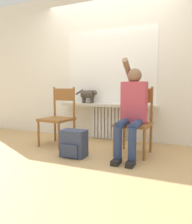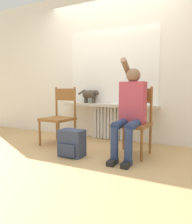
{
  "view_description": "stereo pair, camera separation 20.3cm",
  "coord_description": "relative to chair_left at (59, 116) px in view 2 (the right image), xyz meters",
  "views": [
    {
      "loc": [
        1.34,
        -2.55,
        0.92
      ],
      "look_at": [
        0.0,
        0.56,
        0.56
      ],
      "focal_mm": 35.0,
      "sensor_mm": 36.0,
      "label": 1
    },
    {
      "loc": [
        1.52,
        -2.47,
        0.92
      ],
      "look_at": [
        0.0,
        0.56,
        0.56
      ],
      "focal_mm": 35.0,
      "sensor_mm": 36.0,
      "label": 2
    }
  ],
  "objects": [
    {
      "name": "ground_plane",
      "position": [
        0.63,
        -0.46,
        -0.48
      ],
      "size": [
        12.0,
        12.0,
        0.0
      ],
      "primitive_type": "plane",
      "color": "tan"
    },
    {
      "name": "wall_with_window",
      "position": [
        0.63,
        0.77,
        0.87
      ],
      "size": [
        7.0,
        0.06,
        2.7
      ],
      "color": "white",
      "rests_on": "ground_plane"
    },
    {
      "name": "radiator",
      "position": [
        0.63,
        0.69,
        -0.17
      ],
      "size": [
        0.65,
        0.08,
        0.61
      ],
      "color": "silver",
      "rests_on": "ground_plane"
    },
    {
      "name": "windowsill",
      "position": [
        0.63,
        0.61,
        0.16
      ],
      "size": [
        1.74,
        0.27,
        0.05
      ],
      "color": "beige",
      "rests_on": "radiator"
    },
    {
      "name": "window_glass",
      "position": [
        0.63,
        0.74,
        0.84
      ],
      "size": [
        1.67,
        0.01,
        1.31
      ],
      "color": "white",
      "rests_on": "windowsill"
    },
    {
      "name": "chair_left",
      "position": [
        0.0,
        0.0,
        0.0
      ],
      "size": [
        0.5,
        0.5,
        0.95
      ],
      "rotation": [
        0.0,
        0.0,
        -0.1
      ],
      "color": "brown",
      "rests_on": "ground_plane"
    },
    {
      "name": "chair_right",
      "position": [
        1.26,
        0.0,
        0.0
      ],
      "size": [
        0.48,
        0.48,
        0.95
      ],
      "rotation": [
        0.0,
        0.0,
        -0.04
      ],
      "color": "brown",
      "rests_on": "ground_plane"
    },
    {
      "name": "person",
      "position": [
        1.26,
        -0.12,
        0.19
      ],
      "size": [
        0.36,
        0.99,
        1.34
      ],
      "color": "navy",
      "rests_on": "ground_plane"
    },
    {
      "name": "cat",
      "position": [
        0.25,
        0.62,
        0.34
      ],
      "size": [
        0.43,
        0.14,
        0.26
      ],
      "color": "#4C4238",
      "rests_on": "windowsill"
    },
    {
      "name": "backpack",
      "position": [
        0.54,
        -0.47,
        -0.29
      ],
      "size": [
        0.34,
        0.25,
        0.37
      ],
      "color": "#333D56",
      "rests_on": "ground_plane"
    }
  ]
}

